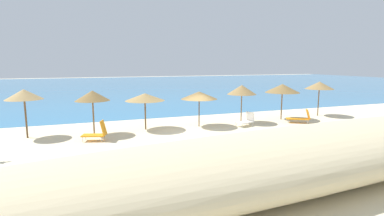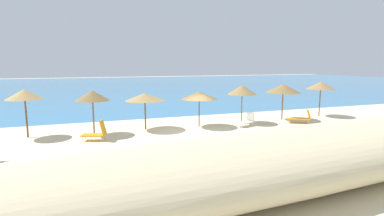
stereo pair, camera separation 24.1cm
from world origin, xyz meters
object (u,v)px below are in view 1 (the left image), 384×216
beach_umbrella_3 (199,95)px  lounge_chair_2 (246,120)px  beach_umbrella_5 (282,88)px  beach_ball (376,121)px  beach_umbrella_1 (92,96)px  lounge_chair_0 (97,133)px  beach_umbrella_4 (242,90)px  beach_umbrella_0 (24,95)px  beach_umbrella_2 (145,97)px  beach_umbrella_6 (319,85)px  lounge_chair_1 (300,118)px

beach_umbrella_3 → lounge_chair_2: (3.15, -0.97, -1.78)m
beach_umbrella_5 → beach_ball: (5.49, -3.71, -2.23)m
beach_umbrella_1 → lounge_chair_0: (0.12, -1.53, -1.92)m
beach_umbrella_4 → lounge_chair_0: beach_umbrella_4 is taller
beach_umbrella_0 → beach_umbrella_2: 6.95m
beach_umbrella_1 → beach_ball: (19.33, -3.43, -2.21)m
beach_umbrella_5 → beach_umbrella_6: (3.83, 0.25, 0.11)m
beach_umbrella_1 → beach_umbrella_5: beach_umbrella_5 is taller
beach_umbrella_4 → lounge_chair_2: beach_umbrella_4 is taller
beach_umbrella_2 → beach_ball: 16.66m
beach_ball → lounge_chair_2: bearing=164.8°
beach_umbrella_4 → lounge_chair_1: 4.76m
beach_umbrella_6 → beach_umbrella_2: bearing=-179.5°
beach_umbrella_4 → beach_ball: size_ratio=7.54×
lounge_chair_1 → beach_ball: (5.08, -2.03, -0.22)m
beach_umbrella_0 → beach_umbrella_6: beach_umbrella_0 is taller
beach_umbrella_6 → lounge_chair_2: 8.06m
beach_umbrella_5 → beach_umbrella_1: bearing=-178.8°
beach_umbrella_2 → beach_umbrella_6: size_ratio=0.90×
beach_umbrella_1 → lounge_chair_0: bearing=-85.7°
beach_umbrella_6 → lounge_chair_0: (-17.55, -2.06, -2.05)m
beach_umbrella_3 → beach_umbrella_5: (6.96, 0.22, 0.25)m
lounge_chair_0 → lounge_chair_2: size_ratio=1.01×
beach_umbrella_3 → beach_umbrella_5: bearing=1.8°
beach_ball → beach_umbrella_4: bearing=158.5°
beach_umbrella_1 → beach_umbrella_5: bearing=1.2°
beach_umbrella_1 → lounge_chair_1: bearing=-5.6°
beach_umbrella_0 → lounge_chair_0: 4.83m
beach_umbrella_3 → beach_ball: beach_umbrella_3 is taller
beach_umbrella_6 → beach_umbrella_4: bearing=-177.1°
beach_umbrella_2 → lounge_chair_0: beach_umbrella_2 is taller
beach_umbrella_5 → lounge_chair_2: (-3.80, -1.19, -2.03)m
lounge_chair_1 → beach_ball: size_ratio=4.64×
lounge_chair_2 → beach_ball: lounge_chair_2 is taller
beach_umbrella_0 → beach_umbrella_5: 17.53m
lounge_chair_0 → lounge_chair_2: (9.92, 0.62, -0.09)m
beach_umbrella_3 → beach_umbrella_6: (10.79, 0.47, 0.36)m
beach_umbrella_4 → beach_ball: bearing=-21.5°
beach_umbrella_1 → beach_ball: 19.75m
beach_umbrella_2 → beach_ball: beach_umbrella_2 is taller
beach_umbrella_3 → beach_ball: bearing=-15.7°
beach_umbrella_1 → beach_umbrella_3: beach_umbrella_1 is taller
beach_umbrella_2 → lounge_chair_1: size_ratio=1.50×
beach_umbrella_2 → lounge_chair_1: bearing=-9.4°
beach_umbrella_5 → beach_umbrella_6: beach_umbrella_6 is taller
lounge_chair_1 → lounge_chair_2: (-4.21, 0.49, -0.02)m
beach_umbrella_4 → beach_umbrella_5: (3.61, 0.12, -0.01)m
beach_umbrella_0 → lounge_chair_2: bearing=-6.3°
lounge_chair_2 → lounge_chair_0: bearing=76.1°
beach_umbrella_4 → lounge_chair_2: bearing=-100.2°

